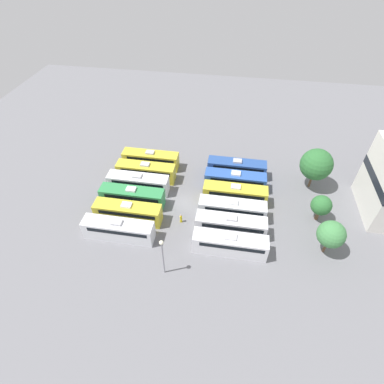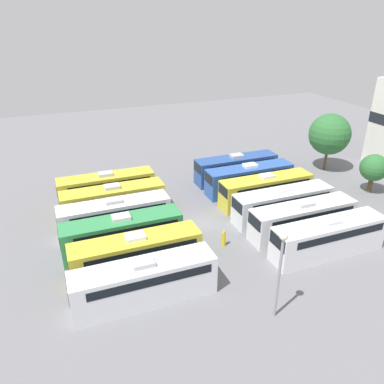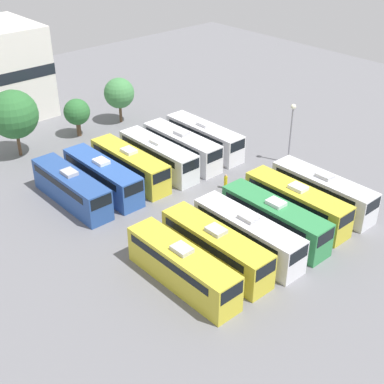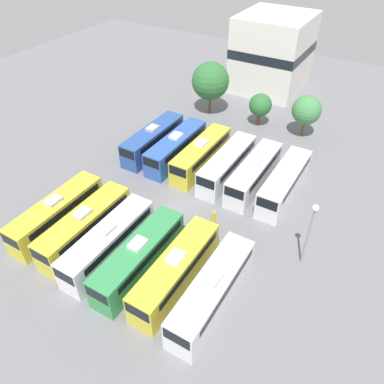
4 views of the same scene
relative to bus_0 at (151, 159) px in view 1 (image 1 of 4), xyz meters
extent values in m
plane|color=slate|center=(9.00, 8.34, -1.78)|extent=(113.16, 113.16, 0.00)
cube|color=gold|center=(0.00, -0.03, -0.16)|extent=(2.57, 10.88, 3.25)
cube|color=black|center=(0.00, 0.24, 0.76)|extent=(2.61, 9.25, 0.71)
cube|color=black|center=(0.00, -5.46, 0.75)|extent=(2.26, 0.08, 1.14)
cube|color=#B2B2B7|center=(0.00, -0.03, 1.64)|extent=(1.20, 1.60, 0.35)
cube|color=gold|center=(3.75, 0.05, -0.16)|extent=(2.57, 10.88, 3.25)
cube|color=black|center=(3.75, 0.32, 0.76)|extent=(2.61, 9.25, 0.71)
cube|color=black|center=(3.75, -5.38, 0.75)|extent=(2.26, 0.08, 1.14)
cube|color=#B2B2B7|center=(3.75, 0.05, 1.64)|extent=(1.20, 1.60, 0.35)
cube|color=silver|center=(7.12, -0.42, -0.16)|extent=(2.57, 10.88, 3.25)
cube|color=black|center=(7.12, -0.15, 0.76)|extent=(2.61, 9.25, 0.71)
cube|color=black|center=(7.12, -5.85, 0.75)|extent=(2.26, 0.08, 1.14)
cube|color=#B2B2B7|center=(7.12, -0.42, 1.64)|extent=(1.20, 1.60, 0.35)
cube|color=#338C4C|center=(10.67, -0.41, -0.16)|extent=(2.57, 10.88, 3.25)
cube|color=black|center=(10.67, -0.14, 0.76)|extent=(2.61, 9.25, 0.71)
cube|color=black|center=(10.67, -5.84, 0.75)|extent=(2.26, 0.08, 1.14)
cube|color=silver|center=(10.67, -0.41, 1.64)|extent=(1.20, 1.60, 0.35)
cube|color=gold|center=(14.31, 0.01, -0.16)|extent=(2.57, 10.88, 3.25)
cube|color=black|center=(14.31, 0.28, 0.76)|extent=(2.61, 9.25, 0.71)
cube|color=black|center=(14.31, -5.42, 0.75)|extent=(2.26, 0.08, 1.14)
cube|color=white|center=(14.31, 0.01, 1.64)|extent=(1.20, 1.60, 0.35)
cube|color=silver|center=(18.02, -0.28, -0.16)|extent=(2.57, 10.88, 3.25)
cube|color=black|center=(18.02, -0.01, 0.76)|extent=(2.61, 9.25, 0.71)
cube|color=black|center=(18.02, -5.71, 0.75)|extent=(2.26, 0.08, 1.14)
cube|color=#B2B2B7|center=(18.02, -0.28, 1.64)|extent=(1.20, 1.60, 0.35)
cube|color=#284C93|center=(0.03, 16.73, -0.16)|extent=(2.57, 10.88, 3.25)
cube|color=black|center=(0.03, 17.00, 0.76)|extent=(2.61, 9.25, 0.71)
cube|color=black|center=(0.03, 11.30, 0.75)|extent=(2.26, 0.08, 1.14)
cube|color=#B2B2B7|center=(0.03, 16.73, 1.64)|extent=(1.20, 1.60, 0.35)
cube|color=#2D56A8|center=(3.67, 16.65, -0.16)|extent=(2.57, 10.88, 3.25)
cube|color=black|center=(3.67, 16.92, 0.76)|extent=(2.61, 9.25, 0.71)
cube|color=black|center=(3.67, 11.22, 0.75)|extent=(2.26, 0.08, 1.14)
cube|color=white|center=(3.67, 16.65, 1.64)|extent=(1.20, 1.60, 0.35)
cube|color=gold|center=(7.23, 16.82, -0.16)|extent=(2.57, 10.88, 3.25)
cube|color=black|center=(7.23, 17.09, 0.76)|extent=(2.61, 9.25, 0.71)
cube|color=black|center=(7.23, 11.39, 0.75)|extent=(2.26, 0.08, 1.14)
cube|color=silver|center=(7.23, 16.82, 1.64)|extent=(1.20, 1.60, 0.35)
cube|color=silver|center=(10.93, 16.58, -0.16)|extent=(2.57, 10.88, 3.25)
cube|color=black|center=(10.93, 16.85, 0.76)|extent=(2.61, 9.25, 0.71)
cube|color=black|center=(10.93, 11.15, 0.75)|extent=(2.26, 0.08, 1.14)
cube|color=white|center=(10.93, 16.58, 1.64)|extent=(1.20, 1.60, 0.35)
cube|color=silver|center=(14.39, 16.59, -0.16)|extent=(2.57, 10.88, 3.25)
cube|color=black|center=(14.39, 16.86, 0.76)|extent=(2.61, 9.25, 0.71)
cube|color=black|center=(14.39, 11.16, 0.75)|extent=(2.26, 0.08, 1.14)
cube|color=#B2B2B7|center=(14.39, 16.59, 1.64)|extent=(1.20, 1.60, 0.35)
cube|color=silver|center=(18.02, 16.71, -0.16)|extent=(2.57, 10.88, 3.25)
cube|color=black|center=(18.02, 16.98, 0.76)|extent=(2.61, 9.25, 0.71)
cube|color=black|center=(18.02, 11.28, 0.75)|extent=(2.26, 0.08, 1.14)
cube|color=silver|center=(18.02, 16.71, 1.64)|extent=(1.20, 1.60, 0.35)
cylinder|color=gold|center=(13.46, 8.53, -1.07)|extent=(0.36, 0.36, 1.43)
sphere|color=tan|center=(13.46, 8.53, -0.23)|extent=(0.24, 0.24, 0.24)
cylinder|color=gray|center=(23.06, 8.00, 1.52)|extent=(0.20, 0.20, 6.59)
sphere|color=#EAE5C6|center=(23.06, 8.00, 4.99)|extent=(0.60, 0.60, 0.60)
cylinder|color=brown|center=(1.09, 30.26, -0.20)|extent=(0.38, 0.38, 3.16)
sphere|color=#2D6B33|center=(1.09, 30.26, 3.33)|extent=(5.57, 5.57, 5.57)
cylinder|color=brown|center=(9.21, 30.46, -0.75)|extent=(0.57, 0.57, 2.06)
sphere|color=#2D6B33|center=(9.21, 30.46, 1.42)|extent=(3.27, 3.27, 3.27)
cylinder|color=brown|center=(15.77, 30.63, -0.47)|extent=(0.37, 0.37, 2.62)
sphere|color=#428447|center=(15.77, 30.63, 2.23)|extent=(3.97, 3.97, 3.97)
camera|label=1|loc=(45.22, 15.53, 35.39)|focal=28.00mm
camera|label=2|loc=(40.22, -5.11, 18.03)|focal=35.00mm
camera|label=3|loc=(-21.68, -25.36, 26.18)|focal=50.00mm
camera|label=4|loc=(26.12, -17.16, 25.48)|focal=35.00mm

